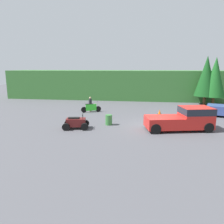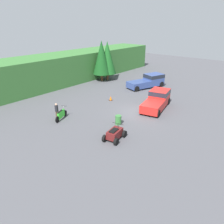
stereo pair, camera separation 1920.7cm
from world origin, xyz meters
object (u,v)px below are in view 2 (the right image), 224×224
quad_atv (115,134)px  steel_barrel (118,120)px  pickup_truck_red (157,99)px  rider_person (57,110)px  traffic_cone (111,98)px  pickup_truck_second (149,81)px  dirt_bike (61,115)px

quad_atv → steel_barrel: 2.90m
pickup_truck_red → rider_person: bearing=133.7°
rider_person → traffic_cone: (7.59, -0.57, -0.64)m
pickup_truck_red → quad_atv: 8.69m
quad_atv → steel_barrel: bearing=22.2°
pickup_truck_red → steel_barrel: 6.24m
quad_atv → traffic_cone: 9.56m
pickup_truck_red → traffic_cone: (-1.56, 5.52, -0.70)m
pickup_truck_second → quad_atv: pickup_truck_second is taller
rider_person → traffic_cone: bearing=-9.3°
rider_person → steel_barrel: size_ratio=1.86×
quad_atv → pickup_truck_second: bearing=11.0°
dirt_bike → quad_atv: (0.33, -6.59, 0.01)m
pickup_truck_red → pickup_truck_second: 8.22m
pickup_truck_red → traffic_cone: bearing=93.1°
rider_person → steel_barrel: 6.21m
pickup_truck_second → dirt_bike: (-15.46, 0.64, -0.48)m
dirt_bike → traffic_cone: size_ratio=3.76×
pickup_truck_red → dirt_bike: (-8.96, 5.67, -0.48)m
pickup_truck_second → steel_barrel: pickup_truck_second is taller
quad_atv → rider_person: (-0.52, 7.00, 0.41)m
pickup_truck_red → pickup_truck_second: size_ratio=0.91×
pickup_truck_second → steel_barrel: (-12.69, -4.39, -0.52)m
pickup_truck_red → traffic_cone: pickup_truck_red is taller
rider_person → quad_atv: bearing=-90.8°
pickup_truck_red → steel_barrel: (-6.19, 0.64, -0.52)m
pickup_truck_red → pickup_truck_second: bearing=25.1°
rider_person → pickup_truck_red: bearing=-38.7°
dirt_bike → quad_atv: quad_atv is taller
dirt_bike → rider_person: (-0.19, 0.41, 0.42)m
pickup_truck_red → steel_barrel: size_ratio=6.16×
pickup_truck_second → steel_barrel: 13.43m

